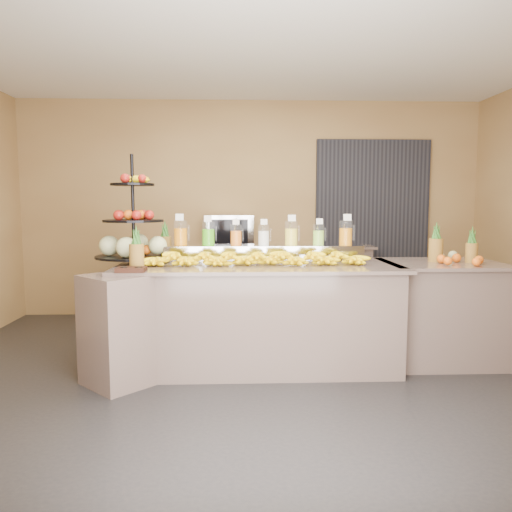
{
  "coord_description": "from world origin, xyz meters",
  "views": [
    {
      "loc": [
        -0.2,
        -4.1,
        1.47
      ],
      "look_at": [
        -0.03,
        0.3,
        1.01
      ],
      "focal_mm": 35.0,
      "sensor_mm": 36.0,
      "label": 1
    }
  ],
  "objects": [
    {
      "name": "juice_pitcher_milk",
      "position": [
        0.06,
        0.58,
        1.17
      ],
      "size": [
        0.11,
        0.11,
        0.26
      ],
      "color": "silver",
      "rests_on": "pitcher_tray"
    },
    {
      "name": "juice_pitcher_orange_a",
      "position": [
        -0.72,
        0.58,
        1.18
      ],
      "size": [
        0.13,
        0.13,
        0.31
      ],
      "color": "silver",
      "rests_on": "pitcher_tray"
    },
    {
      "name": "banana_heap",
      "position": [
        -0.01,
        0.27,
        1.01
      ],
      "size": [
        1.99,
        0.18,
        0.17
      ],
      "color": "yellow",
      "rests_on": "buffet_counter"
    },
    {
      "name": "juice_pitcher_lime",
      "position": [
        0.58,
        0.58,
        1.17
      ],
      "size": [
        0.11,
        0.11,
        0.26
      ],
      "color": "silver",
      "rests_on": "pitcher_tray"
    },
    {
      "name": "condiment_caddy",
      "position": [
        -1.04,
        -0.13,
        0.95
      ],
      "size": [
        0.23,
        0.17,
        0.03
      ],
      "primitive_type": "cube",
      "rotation": [
        0.0,
        0.0,
        -0.01
      ],
      "color": "black",
      "rests_on": "buffet_counter"
    },
    {
      "name": "juice_pitcher_lemon",
      "position": [
        0.32,
        0.58,
        1.18
      ],
      "size": [
        0.12,
        0.13,
        0.3
      ],
      "color": "silver",
      "rests_on": "pitcher_tray"
    },
    {
      "name": "juice_pitcher_orange_c",
      "position": [
        0.84,
        0.58,
        1.18
      ],
      "size": [
        0.13,
        0.13,
        0.3
      ],
      "color": "silver",
      "rests_on": "pitcher_tray"
    },
    {
      "name": "buffet_counter",
      "position": [
        -0.12,
        0.26,
        0.47
      ],
      "size": [
        2.75,
        1.25,
        0.93
      ],
      "color": "gray",
      "rests_on": "ground"
    },
    {
      "name": "oven_warmer",
      "position": [
        -0.29,
        2.25,
        1.13
      ],
      "size": [
        0.62,
        0.46,
        0.39
      ],
      "primitive_type": "cube",
      "rotation": [
        0.0,
        0.0,
        0.08
      ],
      "color": "gray",
      "rests_on": "back_ledge"
    },
    {
      "name": "right_fruit_pile",
      "position": [
        1.79,
        0.32,
        1.0
      ],
      "size": [
        0.41,
        0.39,
        0.22
      ],
      "color": "brown",
      "rests_on": "right_counter"
    },
    {
      "name": "right_counter",
      "position": [
        1.7,
        0.4,
        0.47
      ],
      "size": [
        1.08,
        0.88,
        0.93
      ],
      "color": "gray",
      "rests_on": "ground"
    },
    {
      "name": "room_envelope",
      "position": [
        0.19,
        0.79,
        1.88
      ],
      "size": [
        6.04,
        5.02,
        2.82
      ],
      "color": "brown",
      "rests_on": "ground"
    },
    {
      "name": "ground",
      "position": [
        0.0,
        0.0,
        0.0
      ],
      "size": [
        6.0,
        6.0,
        0.0
      ],
      "primitive_type": "plane",
      "color": "black",
      "rests_on": "ground"
    },
    {
      "name": "pineapple_left_a",
      "position": [
        -1.03,
        0.05,
        1.06
      ],
      "size": [
        0.12,
        0.12,
        0.37
      ],
      "rotation": [
        0.0,
        0.0,
        0.02
      ],
      "color": "brown",
      "rests_on": "buffet_counter"
    },
    {
      "name": "juice_pitcher_orange_b",
      "position": [
        -0.2,
        0.58,
        1.17
      ],
      "size": [
        0.11,
        0.11,
        0.26
      ],
      "color": "silver",
      "rests_on": "pitcher_tray"
    },
    {
      "name": "pitcher_tray",
      "position": [
        0.06,
        0.58,
        1.01
      ],
      "size": [
        1.85,
        0.3,
        0.15
      ],
      "primitive_type": "cube",
      "color": "gray",
      "rests_on": "buffet_counter"
    },
    {
      "name": "back_ledge",
      "position": [
        0.0,
        2.25,
        0.47
      ],
      "size": [
        3.1,
        0.55,
        0.93
      ],
      "color": "gray",
      "rests_on": "ground"
    },
    {
      "name": "juice_pitcher_green",
      "position": [
        -0.46,
        0.58,
        1.18
      ],
      "size": [
        0.12,
        0.12,
        0.29
      ],
      "color": "silver",
      "rests_on": "pitcher_tray"
    },
    {
      "name": "pineapple_left_b",
      "position": [
        -0.89,
        0.77,
        1.07
      ],
      "size": [
        0.12,
        0.12,
        0.38
      ],
      "rotation": [
        0.0,
        0.0,
        -0.0
      ],
      "color": "brown",
      "rests_on": "buffet_counter"
    },
    {
      "name": "fruit_stand",
      "position": [
        -1.09,
        0.5,
        1.18
      ],
      "size": [
        0.83,
        0.83,
        0.99
      ],
      "rotation": [
        0.0,
        0.0,
        0.21
      ],
      "color": "black",
      "rests_on": "buffet_counter"
    }
  ]
}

